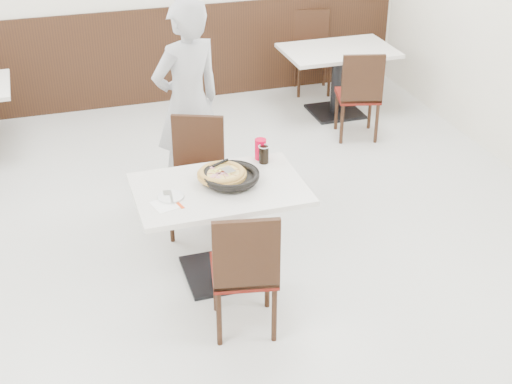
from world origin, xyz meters
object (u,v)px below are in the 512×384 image
object	(u,v)px
chair_near	(244,267)
pizza_pan	(231,178)
bg_chair_right_near	(358,93)
bg_chair_right_far	(313,53)
main_table	(221,232)
diner_person	(188,104)
pizza	(222,175)
side_plate	(171,197)
chair_far	(196,180)
bg_table_right	(337,82)
red_cup	(260,149)
cola_glass	(264,155)

from	to	relation	value
chair_near	pizza_pan	world-z (taller)	chair_near
bg_chair_right_near	bg_chair_right_far	xyz separation A→B (m)	(0.03, 1.34, 0.00)
main_table	diner_person	distance (m)	1.34
pizza	side_plate	distance (m)	0.41
chair_far	pizza_pan	xyz separation A→B (m)	(0.12, -0.63, 0.32)
pizza	diner_person	bearing A→B (deg)	89.07
main_table	bg_table_right	bearing A→B (deg)	52.19
main_table	side_plate	size ratio (longest dim) A/B	6.67
pizza	red_cup	xyz separation A→B (m)	(0.38, 0.28, 0.02)
side_plate	bg_chair_right_far	distance (m)	4.15
main_table	red_cup	bearing A→B (deg)	39.36
chair_near	diner_person	world-z (taller)	diner_person
chair_near	pizza	world-z (taller)	chair_near
main_table	pizza_pan	xyz separation A→B (m)	(0.09, 0.02, 0.42)
pizza_pan	bg_chair_right_near	world-z (taller)	bg_chair_right_near
side_plate	cola_glass	distance (m)	0.84
pizza_pan	diner_person	world-z (taller)	diner_person
pizza_pan	cola_glass	distance (m)	0.41
pizza	cola_glass	size ratio (longest dim) A/B	2.72
cola_glass	chair_far	bearing A→B (deg)	139.03
pizza_pan	cola_glass	bearing A→B (deg)	37.01
main_table	cola_glass	bearing A→B (deg)	32.62
side_plate	bg_chair_right_far	xyz separation A→B (m)	(2.38, 3.38, -0.28)
bg_chair_right_near	bg_chair_right_far	size ratio (longest dim) A/B	1.00
diner_person	bg_chair_right_near	xyz separation A→B (m)	(1.94, 0.75, -0.42)
red_cup	main_table	bearing A→B (deg)	-140.64
pizza_pan	bg_table_right	distance (m)	3.27
pizza_pan	diner_person	size ratio (longest dim) A/B	0.22
diner_person	cola_glass	bearing A→B (deg)	90.37
main_table	bg_table_right	world-z (taller)	same
chair_near	bg_table_right	xyz separation A→B (m)	(2.04, 3.24, -0.10)
chair_far	bg_table_right	bearing A→B (deg)	-114.33
side_plate	bg_chair_right_near	world-z (taller)	bg_chair_right_near
chair_far	pizza_pan	distance (m)	0.72
main_table	bg_table_right	distance (m)	3.32
diner_person	bg_chair_right_near	size ratio (longest dim) A/B	1.88
diner_person	bg_table_right	world-z (taller)	diner_person
diner_person	red_cup	bearing A→B (deg)	91.70
red_cup	bg_chair_right_near	bearing A→B (deg)	46.18
bg_chair_right_near	chair_far	bearing A→B (deg)	-132.36
red_cup	pizza	bearing A→B (deg)	-143.86
main_table	pizza_pan	size ratio (longest dim) A/B	3.11
pizza	bg_chair_right_near	world-z (taller)	bg_chair_right_near
side_plate	cola_glass	bearing A→B (deg)	22.28
main_table	side_plate	bearing A→B (deg)	-171.87
cola_glass	red_cup	bearing A→B (deg)	92.58
main_table	cola_glass	world-z (taller)	cola_glass
side_plate	bg_table_right	size ratio (longest dim) A/B	0.15
chair_near	bg_table_right	bearing A→B (deg)	68.74
bg_table_right	bg_chair_right_far	distance (m)	0.72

